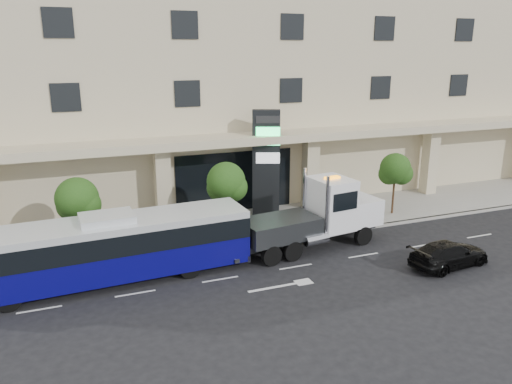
% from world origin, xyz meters
% --- Properties ---
extents(ground, '(120.00, 120.00, 0.00)m').
position_xyz_m(ground, '(0.00, 0.00, 0.00)').
color(ground, black).
rests_on(ground, ground).
extents(sidewalk, '(120.00, 6.00, 0.15)m').
position_xyz_m(sidewalk, '(0.00, 5.00, 0.07)').
color(sidewalk, gray).
rests_on(sidewalk, ground).
extents(curb, '(120.00, 0.30, 0.15)m').
position_xyz_m(curb, '(0.00, 2.00, 0.07)').
color(curb, gray).
rests_on(curb, ground).
extents(convention_center, '(60.00, 17.60, 20.00)m').
position_xyz_m(convention_center, '(-0.00, 15.42, 9.97)').
color(convention_center, beige).
rests_on(convention_center, ground).
extents(tree_left, '(2.27, 2.20, 4.22)m').
position_xyz_m(tree_left, '(-9.97, 3.59, 3.11)').
color(tree_left, '#422B19').
rests_on(tree_left, sidewalk).
extents(tree_mid, '(2.28, 2.20, 4.38)m').
position_xyz_m(tree_mid, '(-1.97, 3.59, 3.26)').
color(tree_mid, '#422B19').
rests_on(tree_mid, sidewalk).
extents(tree_right, '(2.10, 2.00, 4.04)m').
position_xyz_m(tree_right, '(9.53, 3.59, 3.04)').
color(tree_right, '#422B19').
rests_on(tree_right, sidewalk).
extents(city_bus, '(13.28, 3.42, 3.33)m').
position_xyz_m(city_bus, '(-8.84, 0.20, 1.70)').
color(city_bus, black).
rests_on(city_bus, ground).
extents(tow_truck, '(9.49, 3.31, 4.29)m').
position_xyz_m(tow_truck, '(2.33, 0.57, 1.77)').
color(tow_truck, '#2D3033').
rests_on(tow_truck, ground).
extents(black_sedan, '(4.69, 2.37, 1.31)m').
position_xyz_m(black_sedan, '(7.26, -4.21, 0.65)').
color(black_sedan, black).
rests_on(black_sedan, ground).
extents(signage_pylon, '(1.81, 1.20, 6.88)m').
position_xyz_m(signage_pylon, '(1.49, 6.16, 3.64)').
color(signage_pylon, black).
rests_on(signage_pylon, sidewalk).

